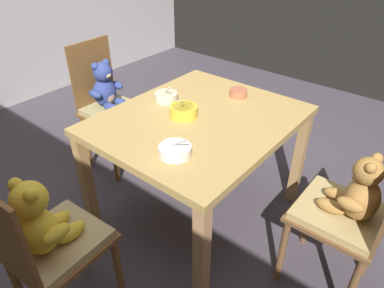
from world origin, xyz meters
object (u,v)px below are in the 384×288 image
object	(u,v)px
teddy_chair_near_front	(353,206)
porridge_bowl_yellow_center	(184,111)
teddy_chair_far_center	(107,98)
porridge_bowl_white_near_left	(175,150)
porridge_bowl_cream_far_center	(166,97)
teddy_chair_near_left	(45,235)
dining_table	(199,130)
porridge_bowl_terracotta_near_right	(238,93)

from	to	relation	value
teddy_chair_near_front	porridge_bowl_yellow_center	world-z (taller)	teddy_chair_near_front
teddy_chair_far_center	porridge_bowl_white_near_left	distance (m)	1.12
teddy_chair_far_center	teddy_chair_near_front	size ratio (longest dim) A/B	1.06
teddy_chair_far_center	porridge_bowl_cream_far_center	world-z (taller)	teddy_chair_far_center
teddy_chair_near_front	teddy_chair_near_left	world-z (taller)	teddy_chair_near_front
teddy_chair_near_front	porridge_bowl_white_near_left	world-z (taller)	teddy_chair_near_front
porridge_bowl_white_near_left	porridge_bowl_yellow_center	distance (m)	0.39
dining_table	porridge_bowl_yellow_center	bearing A→B (deg)	122.49
porridge_bowl_cream_far_center	teddy_chair_far_center	bearing A→B (deg)	90.01
teddy_chair_near_front	porridge_bowl_yellow_center	distance (m)	0.99
dining_table	porridge_bowl_yellow_center	world-z (taller)	porridge_bowl_yellow_center
teddy_chair_far_center	teddy_chair_near_left	bearing A→B (deg)	-52.08
teddy_chair_far_center	porridge_bowl_terracotta_near_right	bearing A→B (deg)	18.40
dining_table	porridge_bowl_white_near_left	bearing A→B (deg)	-158.31
porridge_bowl_cream_far_center	porridge_bowl_terracotta_near_right	size ratio (longest dim) A/B	1.27
teddy_chair_near_front	porridge_bowl_terracotta_near_right	bearing A→B (deg)	-21.39
porridge_bowl_terracotta_near_right	porridge_bowl_yellow_center	bearing A→B (deg)	167.17
porridge_bowl_terracotta_near_right	porridge_bowl_white_near_left	bearing A→B (deg)	-170.56
dining_table	teddy_chair_near_left	xyz separation A→B (m)	(-0.98, 0.05, -0.08)
teddy_chair_near_front	teddy_chair_far_center	bearing A→B (deg)	-0.17
teddy_chair_far_center	porridge_bowl_terracotta_near_right	distance (m)	0.99
porridge_bowl_cream_far_center	teddy_chair_near_left	bearing A→B (deg)	-166.64
teddy_chair_near_left	porridge_bowl_yellow_center	distance (m)	0.95
dining_table	porridge_bowl_cream_far_center	size ratio (longest dim) A/B	7.89
dining_table	porridge_bowl_terracotta_near_right	xyz separation A→B (m)	(0.37, -0.02, 0.11)
teddy_chair_near_left	porridge_bowl_white_near_left	bearing A→B (deg)	-21.11
teddy_chair_far_center	porridge_bowl_white_near_left	bearing A→B (deg)	-23.09
porridge_bowl_terracotta_near_right	porridge_bowl_yellow_center	world-z (taller)	porridge_bowl_yellow_center
porridge_bowl_cream_far_center	porridge_bowl_yellow_center	xyz separation A→B (m)	(-0.08, -0.21, 0.01)
dining_table	porridge_bowl_white_near_left	xyz separation A→B (m)	(-0.36, -0.15, 0.11)
teddy_chair_near_left	porridge_bowl_yellow_center	bearing A→B (deg)	-2.07
porridge_bowl_yellow_center	teddy_chair_near_front	bearing A→B (deg)	-85.26
teddy_chair_near_front	porridge_bowl_yellow_center	size ratio (longest dim) A/B	5.66
dining_table	teddy_chair_near_left	size ratio (longest dim) A/B	1.24
teddy_chair_near_left	porridge_bowl_cream_far_center	bearing A→B (deg)	9.63
porridge_bowl_cream_far_center	porridge_bowl_yellow_center	world-z (taller)	porridge_bowl_yellow_center
teddy_chair_far_center	teddy_chair_near_left	size ratio (longest dim) A/B	1.06
teddy_chair_near_left	porridge_bowl_white_near_left	distance (m)	0.67
porridge_bowl_white_near_left	porridge_bowl_yellow_center	bearing A→B (deg)	34.42
teddy_chair_far_center	porridge_bowl_white_near_left	world-z (taller)	teddy_chair_far_center
porridge_bowl_terracotta_near_right	porridge_bowl_yellow_center	distance (m)	0.43
dining_table	teddy_chair_near_front	distance (m)	0.89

